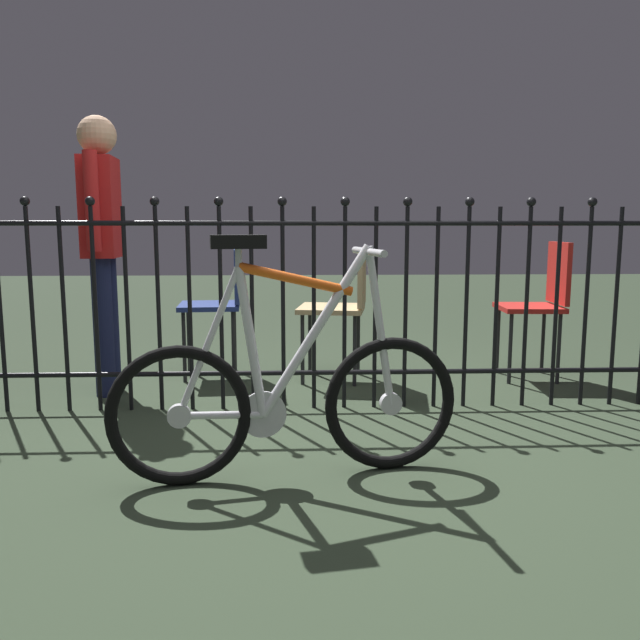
# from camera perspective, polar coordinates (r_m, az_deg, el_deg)

# --- Properties ---
(ground_plane) EXTENTS (20.00, 20.00, 0.00)m
(ground_plane) POSITION_cam_1_polar(r_m,az_deg,el_deg) (2.76, 3.13, -12.02)
(ground_plane) COLOR #293525
(iron_fence) EXTENTS (3.92, 0.07, 1.17)m
(iron_fence) POSITION_cam_1_polar(r_m,az_deg,el_deg) (3.33, 0.88, 1.92)
(iron_fence) COLOR black
(iron_fence) RESTS_ON ground
(bicycle) EXTENTS (1.34, 0.40, 0.93)m
(bicycle) POSITION_cam_1_polar(r_m,az_deg,el_deg) (2.45, -2.88, -6.72)
(bicycle) COLOR black
(bicycle) RESTS_ON ground
(chair_red) EXTENTS (0.40, 0.39, 0.86)m
(chair_red) POSITION_cam_1_polar(r_m,az_deg,el_deg) (4.24, 19.23, 1.99)
(chair_red) COLOR black
(chair_red) RESTS_ON ground
(chair_tan) EXTENTS (0.46, 0.46, 0.83)m
(chair_tan) POSITION_cam_1_polar(r_m,az_deg,el_deg) (3.97, 2.14, 1.82)
(chair_tan) COLOR black
(chair_tan) RESTS_ON ground
(chair_navy) EXTENTS (0.41, 0.40, 0.82)m
(chair_navy) POSITION_cam_1_polar(r_m,az_deg,el_deg) (4.12, -8.86, 1.98)
(chair_navy) COLOR black
(chair_navy) RESTS_ON ground
(person_visitor) EXTENTS (0.21, 0.47, 1.57)m
(person_visitor) POSITION_cam_1_polar(r_m,az_deg,el_deg) (3.83, -18.94, 7.46)
(person_visitor) COLOR #191E3F
(person_visitor) RESTS_ON ground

